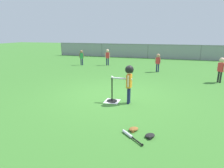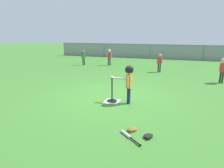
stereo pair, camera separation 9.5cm
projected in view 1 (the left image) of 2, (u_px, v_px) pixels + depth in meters
ground_plane at (113, 95)px, 6.44m from camera, size 60.00×60.00×0.00m
home_plate at (112, 101)px, 5.88m from camera, size 0.44×0.44×0.01m
batting_tee at (112, 98)px, 5.85m from camera, size 0.32×0.32×0.72m
baseball_on_tee at (112, 77)px, 5.68m from camera, size 0.07×0.07×0.07m
batter_child at (129, 77)px, 5.50m from camera, size 0.64×0.33×1.15m
fielder_near_right at (158, 60)px, 10.09m from camera, size 0.28×0.19×0.98m
fielder_deep_center at (82, 56)px, 12.26m from camera, size 0.25×0.20×0.96m
fielder_deep_right at (221, 67)px, 7.91m from camera, size 0.23×0.24×1.05m
fielder_deep_left at (107, 55)px, 12.20m from camera, size 0.29×0.20×1.03m
spare_bat_silver at (129, 135)px, 3.86m from camera, size 0.51×0.46×0.06m
glove_by_plate at (150, 136)px, 3.84m from camera, size 0.27×0.27×0.07m
glove_near_bats at (134, 129)px, 4.11m from camera, size 0.27×0.27×0.07m
outfield_fence at (148, 51)px, 15.64m from camera, size 16.06×0.06×1.15m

